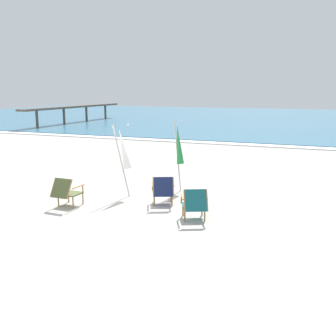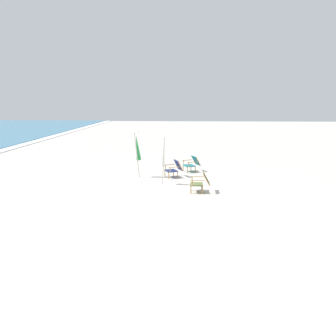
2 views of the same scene
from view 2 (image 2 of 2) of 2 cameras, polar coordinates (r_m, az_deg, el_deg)
ground_plane at (r=12.64m, az=2.77°, el=-3.11°), size 80.00×80.00×0.00m
beach_chair_back_left at (r=11.50m, az=6.30°, el=-2.59°), size 0.61×0.77×0.78m
beach_chair_back_right at (r=14.83m, az=4.63°, el=0.91°), size 0.84×0.93×0.78m
beach_chair_far_center at (r=13.69m, az=1.23°, el=-0.02°), size 0.82×0.90×0.80m
umbrella_furled_green at (r=13.48m, az=-5.86°, el=3.84°), size 0.44×0.38×2.11m
umbrella_furled_white at (r=12.16m, az=-0.97°, el=2.87°), size 0.56×0.33×2.09m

